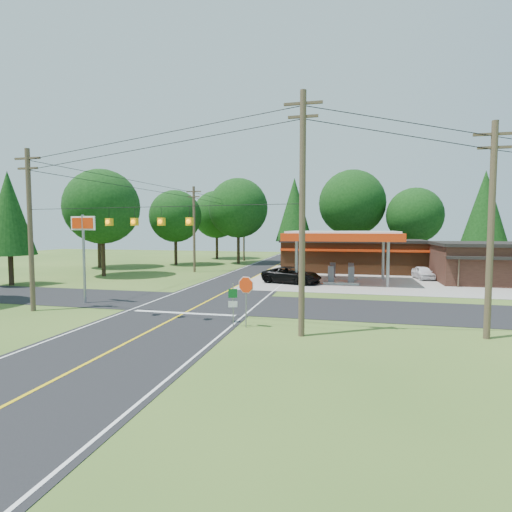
% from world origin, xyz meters
% --- Properties ---
extents(ground, '(120.00, 120.00, 0.00)m').
position_xyz_m(ground, '(0.00, 0.00, 0.00)').
color(ground, '#385C20').
rests_on(ground, ground).
extents(main_highway, '(8.00, 120.00, 0.02)m').
position_xyz_m(main_highway, '(0.00, 0.00, 0.01)').
color(main_highway, black).
rests_on(main_highway, ground).
extents(cross_road, '(70.00, 7.00, 0.02)m').
position_xyz_m(cross_road, '(0.00, 0.00, 0.01)').
color(cross_road, black).
rests_on(cross_road, ground).
extents(lane_center_yellow, '(0.15, 110.00, 0.00)m').
position_xyz_m(lane_center_yellow, '(0.00, 0.00, 0.03)').
color(lane_center_yellow, yellow).
rests_on(lane_center_yellow, main_highway).
extents(gas_canopy, '(10.60, 7.40, 4.88)m').
position_xyz_m(gas_canopy, '(9.00, 13.00, 4.27)').
color(gas_canopy, gray).
rests_on(gas_canopy, ground).
extents(convenience_store, '(16.40, 7.55, 3.80)m').
position_xyz_m(convenience_store, '(10.00, 22.98, 1.92)').
color(convenience_store, '#573018').
rests_on(convenience_store, ground).
extents(utility_pole_near_right, '(1.80, 0.30, 11.50)m').
position_xyz_m(utility_pole_near_right, '(7.50, -7.00, 5.96)').
color(utility_pole_near_right, '#473828').
rests_on(utility_pole_near_right, ground).
extents(utility_pole_near_left, '(1.80, 0.30, 10.00)m').
position_xyz_m(utility_pole_near_left, '(-9.50, -5.00, 5.20)').
color(utility_pole_near_left, '#473828').
rests_on(utility_pole_near_left, ground).
extents(utility_pole_far_left, '(1.80, 0.30, 10.00)m').
position_xyz_m(utility_pole_far_left, '(-8.00, 18.00, 5.20)').
color(utility_pole_far_left, '#473828').
rests_on(utility_pole_far_left, ground).
extents(utility_pole_right_b, '(1.80, 0.30, 10.00)m').
position_xyz_m(utility_pole_right_b, '(16.00, -5.50, 5.20)').
color(utility_pole_right_b, '#473828').
rests_on(utility_pole_right_b, ground).
extents(utility_pole_north, '(0.30, 0.30, 9.50)m').
position_xyz_m(utility_pole_north, '(-6.50, 35.00, 4.75)').
color(utility_pole_north, '#473828').
rests_on(utility_pole_north, ground).
extents(overhead_beacons, '(17.04, 2.04, 1.03)m').
position_xyz_m(overhead_beacons, '(-1.00, -6.00, 6.21)').
color(overhead_beacons, black).
rests_on(overhead_beacons, ground).
extents(treeline_backdrop, '(70.27, 51.59, 13.30)m').
position_xyz_m(treeline_backdrop, '(0.82, 24.01, 7.49)').
color(treeline_backdrop, '#332316').
rests_on(treeline_backdrop, ground).
extents(suv_car, '(6.88, 6.88, 1.54)m').
position_xyz_m(suv_car, '(4.50, 10.95, 0.77)').
color(suv_car, black).
rests_on(suv_car, ground).
extents(sedan_car, '(4.27, 4.27, 1.29)m').
position_xyz_m(sedan_car, '(17.00, 17.00, 0.65)').
color(sedan_car, white).
rests_on(sedan_car, ground).
extents(big_stop_sign, '(2.22, 0.59, 6.07)m').
position_xyz_m(big_stop_sign, '(-8.00, -2.01, 4.43)').
color(big_stop_sign, gray).
rests_on(big_stop_sign, ground).
extents(octagonal_stop_sign, '(0.89, 0.31, 2.69)m').
position_xyz_m(octagonal_stop_sign, '(4.50, -6.01, 2.02)').
color(octagonal_stop_sign, gray).
rests_on(octagonal_stop_sign, ground).
extents(route_sign_post, '(0.45, 0.17, 2.29)m').
position_xyz_m(route_sign_post, '(3.80, -6.02, 1.37)').
color(route_sign_post, gray).
rests_on(route_sign_post, ground).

